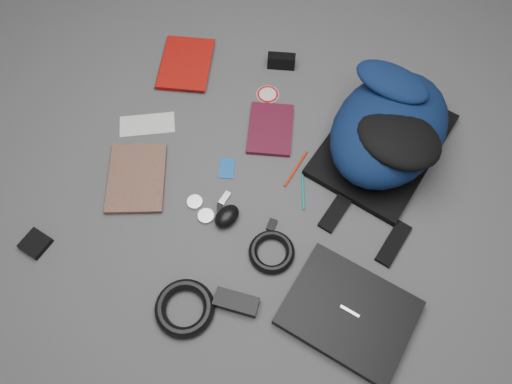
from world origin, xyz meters
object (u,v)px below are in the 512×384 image
(backpack, at_px, (389,128))
(dvd_case, at_px, (270,129))
(comic_book, at_px, (108,179))
(power_brick, at_px, (236,302))
(pouch, at_px, (35,243))
(laptop, at_px, (349,313))
(compact_camera, at_px, (281,61))
(textbook_red, at_px, (161,62))
(mouse, at_px, (227,216))

(backpack, bearing_deg, dvd_case, -156.09)
(comic_book, height_order, power_brick, power_brick)
(pouch, bearing_deg, laptop, 3.80)
(comic_book, height_order, dvd_case, comic_book)
(dvd_case, distance_m, power_brick, 0.61)
(power_brick, bearing_deg, comic_book, 151.76)
(laptop, height_order, compact_camera, compact_camera)
(backpack, xyz_separation_m, textbook_red, (-0.85, 0.12, -0.10))
(laptop, relative_size, comic_book, 1.38)
(mouse, bearing_deg, comic_book, -158.78)
(laptop, height_order, mouse, mouse)
(backpack, relative_size, power_brick, 4.16)
(compact_camera, distance_m, pouch, 1.04)
(dvd_case, bearing_deg, compact_camera, 86.78)
(comic_book, distance_m, power_brick, 0.59)
(backpack, xyz_separation_m, laptop, (0.01, -0.59, -0.09))
(backpack, distance_m, mouse, 0.59)
(backpack, relative_size, comic_book, 2.11)
(pouch, bearing_deg, dvd_case, 46.95)
(laptop, bearing_deg, comic_book, -179.46)
(dvd_case, bearing_deg, backpack, -4.68)
(backpack, bearing_deg, mouse, -118.38)
(comic_book, relative_size, pouch, 3.33)
(mouse, distance_m, power_brick, 0.27)
(backpack, height_order, laptop, backpack)
(compact_camera, distance_m, mouse, 0.65)
(compact_camera, relative_size, mouse, 1.14)
(backpack, relative_size, laptop, 1.52)
(compact_camera, relative_size, power_brick, 0.79)
(laptop, xyz_separation_m, comic_book, (-0.84, 0.21, -0.01))
(comic_book, bearing_deg, power_brick, -45.13)
(textbook_red, relative_size, dvd_case, 1.19)
(power_brick, bearing_deg, dvd_case, 95.71)
(pouch, bearing_deg, compact_camera, 59.41)
(power_brick, height_order, pouch, power_brick)
(dvd_case, height_order, power_brick, power_brick)
(laptop, bearing_deg, backpack, 105.07)
(backpack, xyz_separation_m, compact_camera, (-0.42, 0.24, -0.08))
(comic_book, height_order, mouse, mouse)
(comic_book, relative_size, dvd_case, 1.21)
(compact_camera, xyz_separation_m, power_brick, (0.11, -0.89, -0.01))
(compact_camera, bearing_deg, dvd_case, -93.42)
(laptop, bearing_deg, power_brick, -154.40)
(backpack, bearing_deg, compact_camera, 167.34)
(power_brick, bearing_deg, mouse, 112.83)
(mouse, bearing_deg, dvd_case, 108.56)
(backpack, distance_m, comic_book, 0.92)
(power_brick, bearing_deg, compact_camera, 96.12)
(laptop, relative_size, textbook_red, 1.40)
(comic_book, relative_size, power_brick, 1.97)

